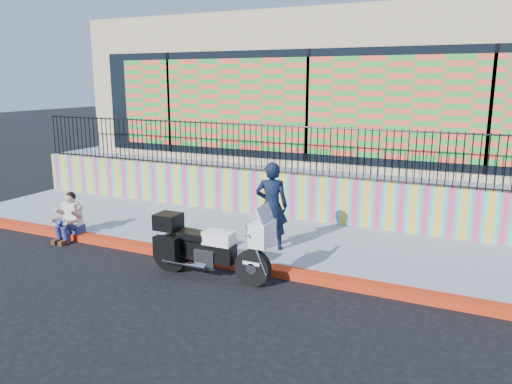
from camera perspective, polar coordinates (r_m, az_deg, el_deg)
The scene contains 10 objects.
ground at distance 9.67m, azimuth -2.86°, elevation -8.52°, with size 90.00×90.00×0.00m, color black.
red_curb at distance 9.64m, azimuth -2.87°, elevation -8.11°, with size 16.00×0.30×0.15m, color #B1220C.
sidewalk at distance 11.04m, azimuth 1.21°, elevation -5.37°, with size 16.00×3.00×0.15m, color #8992A5.
mural_wall at distance 12.30m, azimuth 4.30°, elevation -0.49°, with size 16.00×0.20×1.10m, color #E53C68.
metal_fence at distance 12.09m, azimuth 4.39°, elevation 4.83°, with size 15.80×0.04×1.20m, color black, non-canonical shape.
elevated_platform at distance 17.08m, azimuth 10.53°, elevation 2.80°, with size 16.00×10.00×1.25m, color #8992A5.
storefront_building at distance 16.62m, azimuth 10.70°, elevation 11.63°, with size 14.00×8.06×4.00m.
police_motorcycle at distance 9.02m, azimuth -5.49°, elevation -6.03°, with size 2.34×0.77×1.46m.
police_officer at distance 9.95m, azimuth 1.79°, elevation -1.60°, with size 0.65×0.43×1.78m, color black.
seated_man at distance 11.77m, azimuth -20.70°, elevation -3.16°, with size 0.54×0.71×1.06m.
Camera 1 is at (4.31, -7.92, 3.50)m, focal length 35.00 mm.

